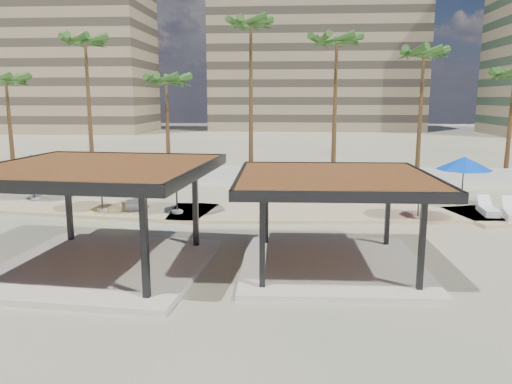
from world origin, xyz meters
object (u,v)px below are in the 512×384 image
umbrella_c (420,178)px  pavilion_west (99,207)px  lounger_a (133,202)px  lounger_b (488,210)px  pavilion_central (333,213)px  umbrella_a (32,161)px

umbrella_c → pavilion_west: bearing=-148.6°
lounger_a → lounger_b: lounger_a is taller
pavilion_west → umbrella_c: bearing=36.0°
pavilion_west → lounger_a: bearing=106.2°
umbrella_c → lounger_a: size_ratio=1.13×
pavilion_central → umbrella_c: size_ratio=2.37×
pavilion_central → lounger_a: size_ratio=2.68×
umbrella_a → lounger_a: bearing=-12.3°
pavilion_central → umbrella_a: (-15.84, 9.84, 0.40)m
pavilion_central → pavilion_west: (-7.85, -0.71, 0.21)m
pavilion_west → umbrella_c: pavilion_west is taller
pavilion_west → lounger_b: (16.04, 8.82, -1.80)m
pavilion_west → umbrella_a: bearing=131.8°
pavilion_west → umbrella_c: size_ratio=2.75×
pavilion_west → umbrella_a: 13.24m
pavilion_west → lounger_a: pavilion_west is taller
umbrella_c → umbrella_a: bearing=171.6°
pavilion_central → umbrella_a: pavilion_central is taller
pavilion_west → umbrella_a: size_ratio=2.07×
pavilion_west → umbrella_a: pavilion_west is taller
umbrella_a → umbrella_c: size_ratio=1.33×
pavilion_central → umbrella_a: bearing=146.5°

